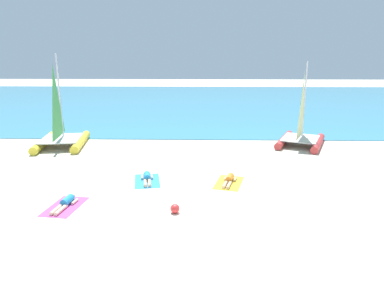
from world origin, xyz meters
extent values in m
plane|color=beige|center=(0.00, 10.00, 0.00)|extent=(120.00, 120.00, 0.00)
cube|color=teal|center=(0.00, 30.60, 0.03)|extent=(120.00, 40.00, 0.05)
cylinder|color=#CC3838|center=(5.76, 9.86, 0.23)|extent=(1.97, 3.80, 0.45)
cylinder|color=#CC3838|center=(7.66, 9.04, 0.23)|extent=(1.97, 3.80, 0.45)
cube|color=silver|center=(6.64, 9.28, 0.48)|extent=(2.89, 3.13, 0.06)
cylinder|color=silver|center=(6.86, 9.79, 2.80)|extent=(0.09, 0.09, 4.70)
pyramid|color=#EAEA99|center=(6.49, 8.94, 2.66)|extent=(0.87, 1.92, 3.95)
cylinder|color=yellow|center=(-9.31, 8.65, 0.25)|extent=(1.13, 4.32, 0.49)
cylinder|color=yellow|center=(-7.09, 8.99, 0.25)|extent=(1.13, 4.32, 0.49)
cube|color=silver|center=(-8.17, 8.61, 0.52)|extent=(2.63, 3.05, 0.06)
cylinder|color=silver|center=(-8.26, 9.22, 3.04)|extent=(0.10, 0.10, 5.11)
pyramid|color=#4CA54C|center=(-8.11, 8.22, 2.89)|extent=(0.40, 2.23, 4.29)
cube|color=#D84C99|center=(-4.63, -0.19, 0.01)|extent=(1.33, 2.02, 0.01)
cylinder|color=#268CCC|center=(-4.61, 0.01, 0.16)|extent=(0.38, 0.65, 0.30)
sphere|color=beige|center=(-4.56, 0.41, 0.16)|extent=(0.22, 0.22, 0.22)
cylinder|color=beige|center=(-4.78, -0.63, 0.08)|extent=(0.24, 0.79, 0.14)
cylinder|color=beige|center=(-4.60, -0.65, 0.08)|extent=(0.24, 0.79, 0.14)
cylinder|color=beige|center=(-4.81, 0.19, 0.07)|extent=(0.16, 0.46, 0.10)
cylinder|color=beige|center=(-4.37, 0.13, 0.07)|extent=(0.16, 0.46, 0.10)
cube|color=#338CD8|center=(-1.97, 2.65, 0.01)|extent=(1.40, 2.06, 0.01)
cylinder|color=#268CCC|center=(-2.00, 2.85, 0.16)|extent=(0.40, 0.66, 0.30)
sphere|color=#D8AD84|center=(-2.07, 3.25, 0.16)|extent=(0.22, 0.22, 0.22)
cylinder|color=#D8AD84|center=(-1.98, 2.19, 0.08)|extent=(0.27, 0.79, 0.14)
cylinder|color=#D8AD84|center=(-1.80, 2.22, 0.08)|extent=(0.27, 0.79, 0.14)
cylinder|color=#D8AD84|center=(-2.24, 2.96, 0.07)|extent=(0.17, 0.46, 0.10)
cylinder|color=#D8AD84|center=(-1.81, 3.04, 0.07)|extent=(0.17, 0.46, 0.10)
cube|color=yellow|center=(1.70, 2.51, 0.01)|extent=(1.54, 2.11, 0.01)
cylinder|color=orange|center=(1.75, 2.70, 0.16)|extent=(0.45, 0.68, 0.30)
sphere|color=#D8AD84|center=(1.85, 3.10, 0.16)|extent=(0.22, 0.22, 0.22)
cylinder|color=#D8AD84|center=(1.50, 2.09, 0.08)|extent=(0.33, 0.79, 0.14)
cylinder|color=#D8AD84|center=(1.67, 2.05, 0.08)|extent=(0.33, 0.79, 0.14)
cylinder|color=#D8AD84|center=(1.57, 2.90, 0.07)|extent=(0.21, 0.46, 0.10)
cylinder|color=#D8AD84|center=(2.00, 2.79, 0.07)|extent=(0.21, 0.46, 0.10)
sphere|color=red|center=(-0.47, -0.62, 0.17)|extent=(0.34, 0.34, 0.34)
camera|label=1|loc=(0.46, -12.35, 5.53)|focal=33.16mm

